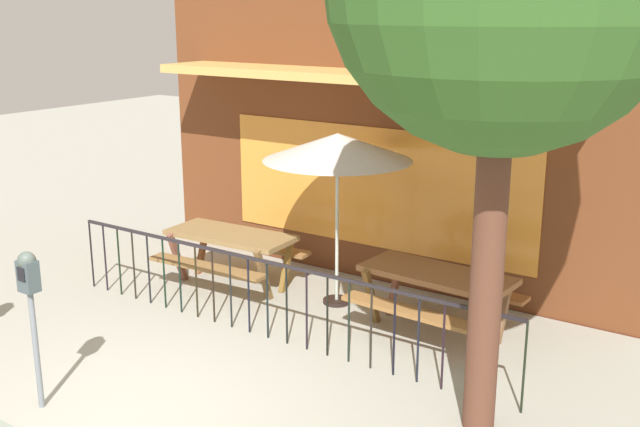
% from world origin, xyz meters
% --- Properties ---
extents(ground, '(40.00, 40.00, 0.00)m').
position_xyz_m(ground, '(0.00, 0.00, 0.00)').
color(ground, '#A1A092').
extents(pub_storefront, '(7.35, 1.44, 4.89)m').
position_xyz_m(pub_storefront, '(0.00, 4.83, 2.44)').
color(pub_storefront, '#492113').
rests_on(pub_storefront, ground).
extents(patio_fence_front, '(6.20, 0.04, 0.97)m').
position_xyz_m(patio_fence_front, '(0.00, 2.15, 0.66)').
color(patio_fence_front, black).
rests_on(patio_fence_front, ground).
extents(picnic_table_left, '(1.88, 1.46, 0.79)m').
position_xyz_m(picnic_table_left, '(-1.50, 3.26, 0.61)').
color(picnic_table_left, olive).
rests_on(picnic_table_left, ground).
extents(picnic_table_right, '(1.88, 1.46, 0.79)m').
position_xyz_m(picnic_table_right, '(1.57, 3.39, 0.61)').
color(picnic_table_right, brown).
rests_on(picnic_table_right, ground).
extents(patio_umbrella, '(1.90, 1.90, 2.27)m').
position_xyz_m(patio_umbrella, '(0.07, 3.53, 2.08)').
color(patio_umbrella, black).
rests_on(patio_umbrella, ground).
extents(parking_meter_far, '(0.18, 0.17, 1.60)m').
position_xyz_m(parking_meter_far, '(-0.85, -0.37, 1.23)').
color(parking_meter_far, slate).
rests_on(parking_meter_far, ground).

